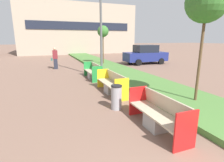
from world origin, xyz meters
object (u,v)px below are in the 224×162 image
at_px(sapling_tree_far, 103,32).
at_px(parked_car_distant, 145,55).
at_px(bench_red_frame, 158,116).
at_px(litter_bin, 116,97).
at_px(bench_yellow_frame, 112,85).
at_px(pedestrian_walking, 55,58).
at_px(bench_green_frame, 93,73).
at_px(sapling_tree_near, 207,2).
at_px(street_lamp_post, 101,3).

relative_size(sapling_tree_far, parked_car_distant, 0.85).
relative_size(bench_red_frame, litter_bin, 2.45).
xyz_separation_m(litter_bin, parked_car_distant, (7.16, 9.68, 0.47)).
bearing_deg(bench_yellow_frame, litter_bin, -106.54).
relative_size(bench_yellow_frame, pedestrian_walking, 1.33).
xyz_separation_m(bench_red_frame, pedestrian_walking, (-1.94, 11.38, 0.54)).
bearing_deg(bench_yellow_frame, bench_red_frame, -90.04).
bearing_deg(litter_bin, pedestrian_walking, 98.27).
height_order(bench_green_frame, sapling_tree_far, sapling_tree_far).
xyz_separation_m(bench_yellow_frame, pedestrian_walking, (-1.94, 7.88, 0.53)).
distance_m(litter_bin, sapling_tree_near, 4.40).
bearing_deg(sapling_tree_far, litter_bin, -106.04).
distance_m(bench_yellow_frame, sapling_tree_near, 4.75).
bearing_deg(bench_red_frame, sapling_tree_near, 22.88).
distance_m(bench_red_frame, street_lamp_post, 8.08).
distance_m(bench_yellow_frame, litter_bin, 1.88).
relative_size(bench_green_frame, street_lamp_post, 0.26).
bearing_deg(bench_green_frame, sapling_tree_near, -67.00).
height_order(bench_red_frame, pedestrian_walking, pedestrian_walking).
distance_m(street_lamp_post, sapling_tree_far, 5.61).
bearing_deg(parked_car_distant, bench_yellow_frame, -127.91).
relative_size(bench_yellow_frame, sapling_tree_far, 0.65).
bearing_deg(litter_bin, sapling_tree_near, -12.70).
height_order(sapling_tree_far, parked_car_distant, sapling_tree_far).
distance_m(sapling_tree_far, parked_car_distant, 4.76).
xyz_separation_m(bench_yellow_frame, parked_car_distant, (6.62, 7.88, 0.54)).
relative_size(litter_bin, pedestrian_walking, 0.49).
relative_size(bench_red_frame, pedestrian_walking, 1.21).
bearing_deg(pedestrian_walking, sapling_tree_near, -67.08).
bearing_deg(bench_green_frame, parked_car_distant, 34.86).
relative_size(street_lamp_post, parked_car_distant, 1.93).
height_order(street_lamp_post, pedestrian_walking, street_lamp_post).
distance_m(bench_yellow_frame, bench_green_frame, 3.26).
distance_m(sapling_tree_near, sapling_tree_far, 11.01).
bearing_deg(parked_car_distant, bench_green_frame, -142.99).
distance_m(sapling_tree_near, parked_car_distant, 11.49).
height_order(bench_green_frame, pedestrian_walking, pedestrian_walking).
height_order(bench_green_frame, parked_car_distant, parked_car_distant).
relative_size(street_lamp_post, sapling_tree_far, 2.27).
relative_size(sapling_tree_far, pedestrian_walking, 2.05).
xyz_separation_m(litter_bin, sapling_tree_far, (2.97, 10.33, 2.63)).
distance_m(bench_yellow_frame, street_lamp_post, 5.38).
distance_m(street_lamp_post, sapling_tree_near, 6.23).
height_order(bench_red_frame, litter_bin, bench_red_frame).
height_order(sapling_tree_near, sapling_tree_far, sapling_tree_near).
bearing_deg(street_lamp_post, bench_red_frame, -95.05).
height_order(bench_red_frame, bench_yellow_frame, same).
xyz_separation_m(bench_yellow_frame, street_lamp_post, (0.61, 3.41, 4.12)).
bearing_deg(litter_bin, street_lamp_post, 77.63).
bearing_deg(street_lamp_post, bench_yellow_frame, -100.12).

